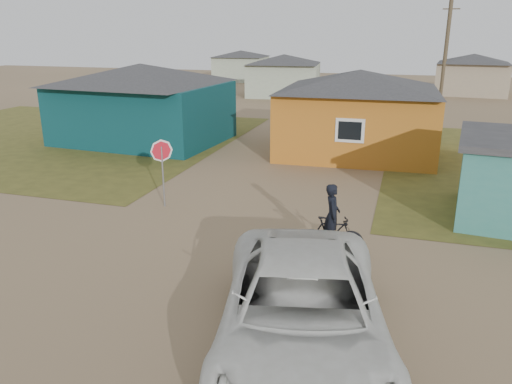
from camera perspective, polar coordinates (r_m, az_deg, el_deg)
ground at (r=12.15m, az=-8.11°, el=-9.71°), size 120.00×120.00×0.00m
grass_nw at (r=29.94m, az=-22.31°, el=5.89°), size 20.00×18.00×0.00m
house_teal at (r=26.92m, az=-12.86°, el=10.00°), size 8.93×7.08×4.00m
house_yellow at (r=24.06m, az=11.58°, el=9.04°), size 7.72×6.76×3.90m
house_pale_west at (r=45.14m, az=3.20°, el=13.24°), size 7.04×6.15×3.60m
house_beige_east at (r=50.11m, az=23.48°, el=12.30°), size 6.95×6.05×3.60m
house_pale_north at (r=58.87m, az=-1.72°, el=14.28°), size 6.28×5.81×3.40m
utility_pole_near at (r=31.77m, az=20.78°, el=14.26°), size 1.40×0.20×8.00m
utility_pole_far at (r=47.79m, az=21.00°, el=15.14°), size 1.40×0.20×8.00m
stop_sign at (r=16.48m, az=-10.71°, el=3.93°), size 0.71×0.31×2.28m
cyclist at (r=13.18m, az=8.63°, el=-4.13°), size 1.74×0.77×1.90m
vehicle at (r=9.11m, az=5.32°, el=-13.39°), size 4.23×6.82×1.76m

